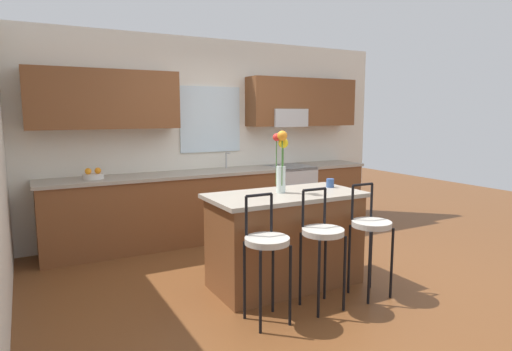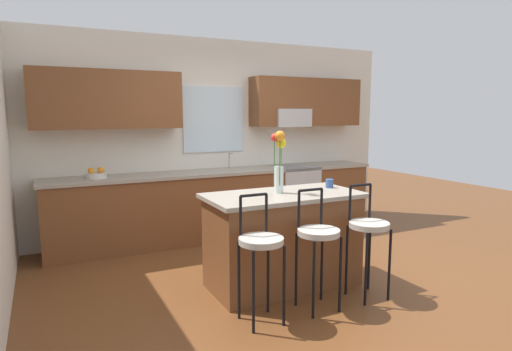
{
  "view_description": "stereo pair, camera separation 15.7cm",
  "coord_description": "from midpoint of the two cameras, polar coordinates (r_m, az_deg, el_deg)",
  "views": [
    {
      "loc": [
        -2.32,
        -3.65,
        1.69
      ],
      "look_at": [
        -0.06,
        0.55,
        1.0
      ],
      "focal_mm": 30.42,
      "sensor_mm": 36.0,
      "label": 1
    },
    {
      "loc": [
        -2.18,
        -3.72,
        1.69
      ],
      "look_at": [
        -0.06,
        0.55,
        1.0
      ],
      "focal_mm": 30.42,
      "sensor_mm": 36.0,
      "label": 2
    }
  ],
  "objects": [
    {
      "name": "flower_vase",
      "position": [
        4.17,
        2.26,
        2.15
      ],
      "size": [
        0.14,
        0.16,
        0.6
      ],
      "color": "silver",
      "rests_on": "kitchen_island"
    },
    {
      "name": "sink_faucet",
      "position": [
        6.07,
        -4.62,
        2.24
      ],
      "size": [
        0.02,
        0.13,
        0.23
      ],
      "color": "#B7BABC",
      "rests_on": "counter_run"
    },
    {
      "name": "bar_stool_near",
      "position": [
        3.5,
        0.1,
        -9.31
      ],
      "size": [
        0.36,
        0.36,
        1.04
      ],
      "color": "black",
      "rests_on": "ground"
    },
    {
      "name": "bar_stool_far",
      "position": [
        4.12,
        13.8,
        -6.86
      ],
      "size": [
        0.36,
        0.36,
        1.04
      ],
      "color": "black",
      "rests_on": "ground"
    },
    {
      "name": "counter_run",
      "position": [
        5.96,
        -5.53,
        -3.67
      ],
      "size": [
        4.56,
        0.64,
        0.92
      ],
      "color": "brown",
      "rests_on": "ground"
    },
    {
      "name": "kitchen_island",
      "position": [
        4.3,
        2.81,
        -8.34
      ],
      "size": [
        1.51,
        0.76,
        0.92
      ],
      "color": "brown",
      "rests_on": "ground"
    },
    {
      "name": "bar_stool_middle",
      "position": [
        3.78,
        7.53,
        -8.04
      ],
      "size": [
        0.36,
        0.36,
        1.04
      ],
      "color": "black",
      "rests_on": "ground"
    },
    {
      "name": "fruit_bowl_oranges",
      "position": [
        5.47,
        -21.39,
        0.02
      ],
      "size": [
        0.24,
        0.24,
        0.13
      ],
      "color": "silver",
      "rests_on": "counter_run"
    },
    {
      "name": "oven_range",
      "position": [
        6.45,
        3.71,
        -2.8
      ],
      "size": [
        0.6,
        0.64,
        0.92
      ],
      "color": "#B7BABC",
      "rests_on": "ground"
    },
    {
      "name": "mug_ceramic",
      "position": [
        4.57,
        8.75,
        -0.99
      ],
      "size": [
        0.08,
        0.08,
        0.09
      ],
      "primitive_type": "cylinder",
      "color": "#33518C",
      "rests_on": "kitchen_island"
    },
    {
      "name": "ground_plane",
      "position": [
        4.64,
        2.94,
        -13.15
      ],
      "size": [
        14.0,
        14.0,
        0.0
      ],
      "primitive_type": "plane",
      "color": "brown"
    },
    {
      "name": "back_wall_assembly",
      "position": [
        6.11,
        -6.54,
        6.49
      ],
      "size": [
        5.6,
        0.5,
        2.7
      ],
      "color": "silver",
      "rests_on": "ground"
    }
  ]
}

